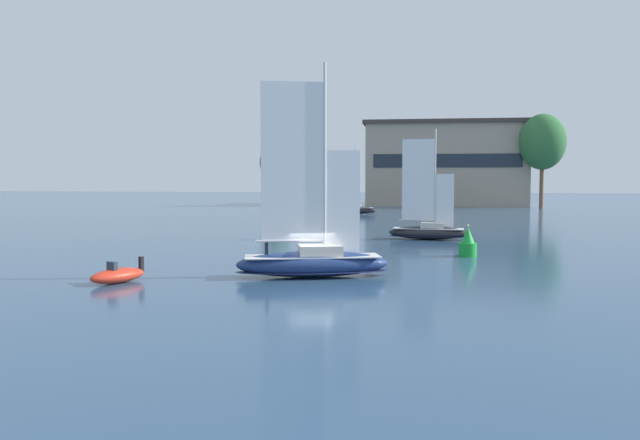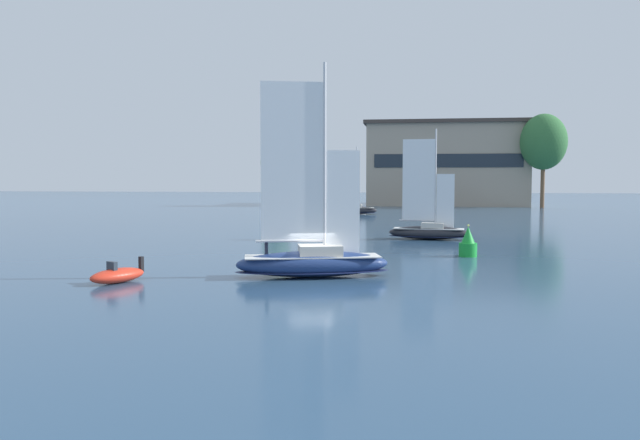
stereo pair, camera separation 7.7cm
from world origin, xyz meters
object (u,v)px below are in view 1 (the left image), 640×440
tree_shore_left (543,142)px  sailboat_moored_near_marina (428,230)px  tree_shore_center (275,162)px  motor_tender (118,275)px  channel_buoy (468,244)px  sailboat_main (313,260)px  sailboat_moored_mid_channel (352,210)px

tree_shore_left → sailboat_moored_near_marina: (-22.72, -63.16, -11.35)m
tree_shore_center → motor_tender: 90.60m
channel_buoy → sailboat_main: bearing=-132.1°
tree_shore_left → tree_shore_center: bearing=179.7°
channel_buoy → sailboat_moored_mid_channel: bearing=104.4°
tree_shore_center → motor_tender: (10.73, -89.59, -8.20)m
tree_shore_center → sailboat_moored_mid_channel: tree_shore_center is taller
sailboat_main → sailboat_moored_near_marina: size_ratio=1.20×
tree_shore_center → tree_shore_left: bearing=-0.3°
tree_shore_left → tree_shore_center: size_ratio=1.41×
sailboat_moored_mid_channel → sailboat_moored_near_marina: bearing=-74.6°
tree_shore_center → motor_tender: bearing=-83.2°
tree_shore_center → sailboat_main: (20.81, -86.11, -7.63)m
sailboat_moored_near_marina → tree_shore_center: bearing=113.8°
sailboat_moored_near_marina → motor_tender: 31.39m
sailboat_moored_mid_channel → tree_shore_center: bearing=124.4°
sailboat_main → sailboat_moored_mid_channel: sailboat_main is taller
motor_tender → channel_buoy: 24.23m
sailboat_main → channel_buoy: sailboat_main is taller
sailboat_moored_near_marina → tree_shore_left: bearing=70.2°
tree_shore_center → channel_buoy: size_ratio=5.33×
sailboat_moored_near_marina → channel_buoy: (2.42, -12.09, 0.09)m
sailboat_moored_near_marina → sailboat_moored_mid_channel: size_ratio=0.97×
tree_shore_center → sailboat_moored_near_marina: bearing=-66.2°
sailboat_main → channel_buoy: (9.61, 10.64, -0.05)m
tree_shore_center → sailboat_moored_near_marina: tree_shore_center is taller
tree_shore_center → sailboat_moored_mid_channel: 32.25m
sailboat_moored_near_marina → motor_tender: bearing=-123.4°
tree_shore_left → sailboat_moored_mid_channel: bearing=-142.3°
tree_shore_left → sailboat_moored_near_marina: bearing=-109.8°
sailboat_moored_near_marina → sailboat_moored_mid_channel: (-10.36, 37.57, -0.13)m
sailboat_main → channel_buoy: bearing=47.9°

